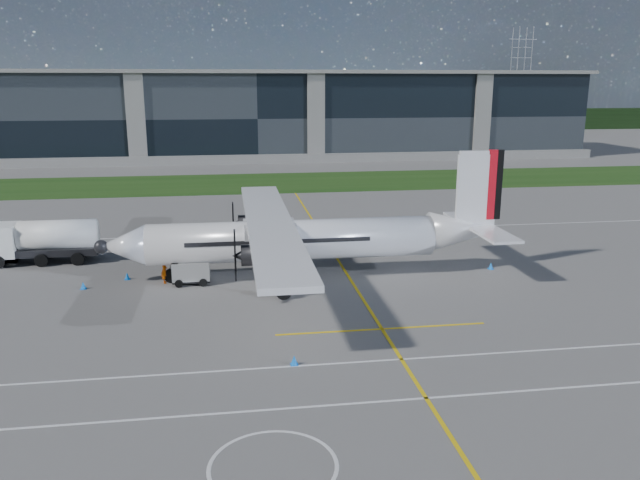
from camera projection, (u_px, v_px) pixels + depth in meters
ground at (271, 192)px, 78.64m from camera, size 400.00×400.00×0.00m
grass_strip at (267, 183)px, 86.31m from camera, size 400.00×18.00×0.04m
terminal_building at (255, 116)px, 115.18m from camera, size 120.00×20.00×15.00m
tree_line at (245, 122)px, 173.84m from camera, size 400.00×6.00×6.00m
pylon_east at (520, 78)px, 192.54m from camera, size 9.00×4.60×30.00m
yellow_taxiway_centerline at (334, 254)px, 50.29m from camera, size 0.20×70.00×0.01m
white_lane_line at (359, 403)px, 26.84m from camera, size 90.00×0.15×0.01m
turboprop_aircraft at (307, 216)px, 43.36m from camera, size 28.32×29.37×8.81m
fuel_tanker_truck at (34, 242)px, 47.54m from camera, size 8.71×2.83×3.27m
baggage_tug at (191, 272)px, 42.69m from camera, size 2.69×1.61×1.61m
ground_crew_person at (164, 268)px, 42.79m from camera, size 0.72×0.93×2.10m
safety_cone_portwing at (294, 360)px, 30.44m from camera, size 0.36×0.36×0.50m
safety_cone_stbdwing at (255, 227)px, 58.73m from camera, size 0.36×0.36×0.50m
safety_cone_fwd at (83, 285)px, 41.69m from camera, size 0.36×0.36×0.50m
safety_cone_nose_stbd at (127, 276)px, 43.72m from camera, size 0.36×0.36×0.50m
safety_cone_tail at (491, 266)px, 46.15m from camera, size 0.36×0.36×0.50m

